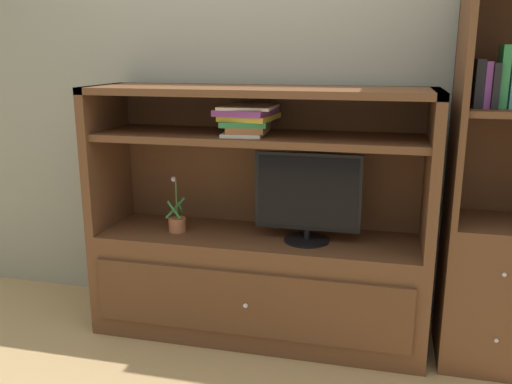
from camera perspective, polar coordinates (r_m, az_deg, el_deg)
ground_plane at (r=2.80m, az=-1.79°, el=-18.10°), size 8.00×8.00×0.00m
painted_rear_wall at (r=3.10m, az=1.80°, el=12.40°), size 6.00×0.10×2.80m
media_console at (r=2.96m, az=0.26°, el=-6.78°), size 1.77×0.53×1.34m
tv_monitor at (r=2.76m, az=5.43°, el=-0.54°), size 0.54×0.23×0.46m
potted_plant at (r=2.99m, az=-8.26°, el=-3.16°), size 0.11×0.14×0.30m
magazine_stack at (r=2.79m, az=-0.88°, el=7.67°), size 0.30×0.35×0.15m
bookshelf_tall at (r=2.88m, az=23.91°, el=-4.93°), size 0.49×0.44×1.89m
upright_book_row at (r=2.72m, az=23.81°, el=10.58°), size 0.19×0.18×0.28m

